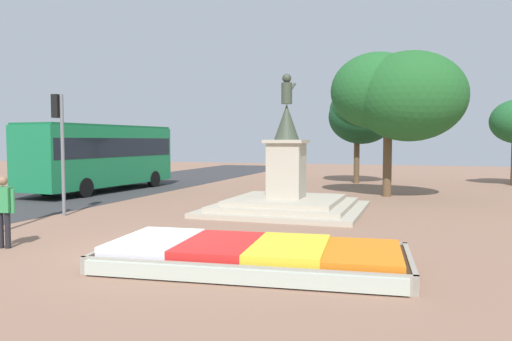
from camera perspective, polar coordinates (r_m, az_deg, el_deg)
name	(u,v)px	position (r m, az deg, el deg)	size (l,w,h in m)	color
ground_plane	(155,252)	(12.00, -11.51, -9.14)	(88.21, 88.21, 0.00)	#8C6651
flower_planter	(251,255)	(10.45, -0.55, -9.69)	(6.53, 3.49, 0.50)	#38281C
statue_monument	(286,191)	(18.35, 3.49, -2.33)	(5.53, 5.53, 5.02)	#B0A692
traffic_light_mid_block	(60,132)	(18.41, -21.52, 4.14)	(0.41, 0.30, 4.17)	slate
city_bus	(101,154)	(26.53, -17.32, 1.86)	(3.13, 9.35, 3.37)	#197A47
pedestrian_near_planter	(4,206)	(13.47, -26.89, -3.69)	(0.56, 0.29, 1.75)	black
park_tree_behind_statue	(362,113)	(31.10, 12.05, 6.47)	(4.09, 4.64, 6.02)	brown
park_tree_street_side	(397,94)	(23.49, 15.77, 8.36)	(6.03, 4.50, 6.61)	brown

